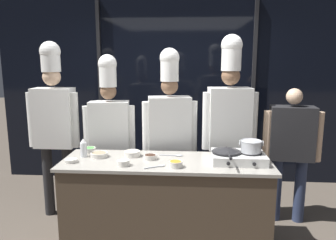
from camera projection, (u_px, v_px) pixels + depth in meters
window_wall_back at (176, 93)px, 4.89m from camera, size 5.32×0.09×2.70m
demo_counter at (166, 203)px, 3.23m from camera, size 2.01×0.66×0.89m
portable_stove at (238, 157)px, 3.10m from camera, size 0.50×0.38×0.10m
frying_pan at (226, 150)px, 3.09m from camera, size 0.28×0.48×0.05m
stock_pot at (251, 146)px, 3.07m from camera, size 0.22×0.20×0.11m
squeeze_bottle_clear at (84, 148)px, 3.25m from camera, size 0.07×0.07×0.19m
prep_bowl_soy_glaze at (150, 157)px, 3.18m from camera, size 0.13×0.13×0.05m
prep_bowl_scallions at (90, 150)px, 3.40m from camera, size 0.13×0.13×0.06m
prep_bowl_noodles at (132, 153)px, 3.28m from camera, size 0.16×0.16×0.06m
prep_bowl_carrots at (176, 164)px, 2.95m from camera, size 0.13×0.13×0.06m
prep_bowl_garlic at (71, 160)px, 3.09m from camera, size 0.12×0.12×0.03m
prep_bowl_mushrooms at (99, 154)px, 3.26m from camera, size 0.17×0.17×0.05m
prep_bowl_bean_sprouts at (123, 162)px, 2.99m from camera, size 0.12×0.12×0.05m
serving_spoon_slotted at (176, 155)px, 3.29m from camera, size 0.24×0.05×0.02m
serving_spoon_solid at (159, 166)px, 2.96m from camera, size 0.19×0.12×0.02m
chef_head at (54, 117)px, 3.74m from camera, size 0.59×0.23×2.04m
chef_sous at (110, 128)px, 3.74m from camera, size 0.58×0.28×1.90m
chef_line at (170, 126)px, 3.67m from camera, size 0.61×0.32×1.97m
chef_pastry at (229, 117)px, 3.63m from camera, size 0.61×0.30×2.11m
person_guest at (291, 144)px, 3.65m from camera, size 0.63×0.30×1.53m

